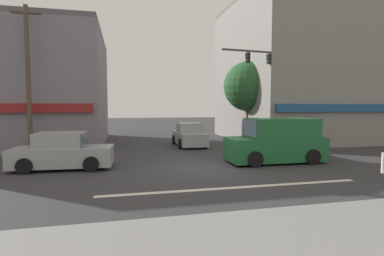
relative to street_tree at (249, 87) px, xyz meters
name	(u,v)px	position (x,y,z in m)	size (l,w,h in m)	color
ground_plane	(207,167)	(-5.24, -7.49, -4.11)	(120.00, 120.00, 0.00)	#333335
lane_marking_stripe	(236,187)	(-5.24, -10.99, -4.11)	(9.00, 0.24, 0.01)	silver
building_left_block	(21,89)	(-15.83, 3.27, -0.16)	(11.28, 11.80, 7.90)	slate
building_right_corner	(310,72)	(6.40, 2.17, 1.46)	(12.93, 11.43, 11.15)	gray
street_tree	(249,87)	(0.00, 0.00, 0.00)	(3.58, 3.58, 5.92)	#4C3823
utility_pole_near_left	(28,80)	(-13.51, -3.25, -0.07)	(1.40, 0.22, 7.78)	brown
utility_pole_far_right	(297,85)	(3.33, -0.83, 0.09)	(1.40, 0.22, 8.11)	brown
traffic_light_mast	(278,82)	(0.52, -3.29, 0.06)	(4.87, 0.64, 6.20)	#47474C
sedan_crossing_center	(189,135)	(-4.43, -0.31, -3.40)	(1.90, 4.11, 1.58)	#999EA3
van_parked_curbside	(277,142)	(-1.66, -7.18, -3.11)	(4.63, 2.09, 2.11)	#1E6033
sedan_approaching_near	(63,152)	(-11.39, -6.46, -3.40)	(4.19, 2.06, 1.58)	#999EA3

